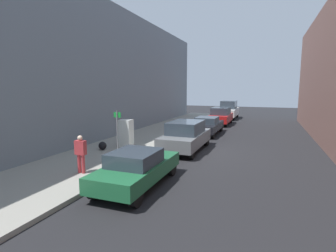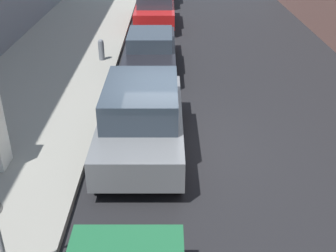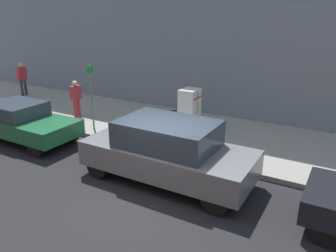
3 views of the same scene
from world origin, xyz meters
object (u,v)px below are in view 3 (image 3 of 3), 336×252
(street_sign_post, at_px, (91,93))
(pedestrian_walking_far, at_px, (22,77))
(parked_sedan_green, at_px, (21,121))
(parked_suv_gray, at_px, (168,151))
(discarded_refrigerator, at_px, (189,111))
(pedestrian_standing_near, at_px, (76,97))
(trash_bag, at_px, (174,115))

(street_sign_post, distance_m, pedestrian_walking_far, 7.32)
(pedestrian_walking_far, bearing_deg, parked_sedan_green, -127.10)
(street_sign_post, height_order, parked_suv_gray, street_sign_post)
(discarded_refrigerator, height_order, pedestrian_standing_near, discarded_refrigerator)
(trash_bag, bearing_deg, parked_sedan_green, -42.68)
(parked_sedan_green, height_order, parked_suv_gray, parked_suv_gray)
(discarded_refrigerator, bearing_deg, trash_bag, -127.96)
(street_sign_post, relative_size, pedestrian_walking_far, 1.43)
(pedestrian_standing_near, height_order, parked_sedan_green, pedestrian_standing_near)
(discarded_refrigerator, relative_size, pedestrian_walking_far, 0.94)
(trash_bag, height_order, parked_suv_gray, parked_suv_gray)
(parked_sedan_green, bearing_deg, trash_bag, 137.32)
(pedestrian_standing_near, xyz_separation_m, parked_suv_gray, (2.66, 6.06, -0.18))
(parked_sedan_green, bearing_deg, street_sign_post, 137.42)
(street_sign_post, distance_m, trash_bag, 3.50)
(street_sign_post, bearing_deg, parked_sedan_green, -42.58)
(street_sign_post, xyz_separation_m, pedestrian_walking_far, (-2.19, -6.98, -0.38))
(discarded_refrigerator, xyz_separation_m, trash_bag, (-0.89, -1.14, -0.59))
(pedestrian_standing_near, relative_size, parked_sedan_green, 0.36)
(street_sign_post, distance_m, parked_sedan_green, 2.71)
(parked_suv_gray, bearing_deg, street_sign_post, -113.18)
(discarded_refrigerator, bearing_deg, parked_suv_gray, 17.05)
(trash_bag, bearing_deg, pedestrian_walking_far, -88.54)
(trash_bag, distance_m, pedestrian_standing_near, 4.26)
(street_sign_post, distance_m, parked_suv_gray, 4.87)
(trash_bag, relative_size, pedestrian_walking_far, 0.26)
(trash_bag, xyz_separation_m, parked_sedan_green, (4.32, -3.98, 0.33))
(street_sign_post, xyz_separation_m, parked_sedan_green, (1.90, -1.74, -0.85))
(parked_sedan_green, bearing_deg, pedestrian_standing_near, 177.48)
(pedestrian_walking_far, relative_size, parked_suv_gray, 0.37)
(street_sign_post, bearing_deg, trash_bag, 137.25)
(street_sign_post, relative_size, pedestrian_standing_near, 1.58)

